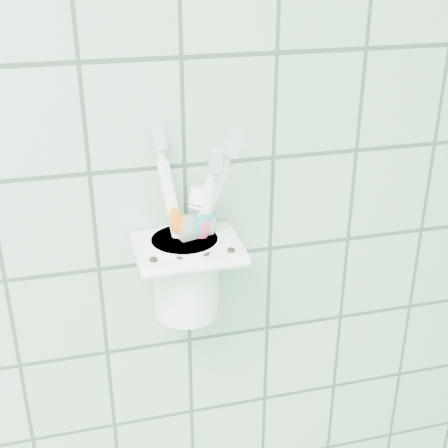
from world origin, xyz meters
The scene contains 6 objects.
holder_bracket centered at (0.63, 1.15, 1.29)m, with size 0.12×0.10×0.04m.
cup centered at (0.63, 1.16, 1.26)m, with size 0.08×0.08×0.10m.
toothbrush_pink centered at (0.64, 1.14, 1.32)m, with size 0.04×0.05×0.22m.
toothbrush_blue centered at (0.61, 1.16, 1.32)m, with size 0.08×0.02×0.22m.
toothbrush_orange centered at (0.64, 1.17, 1.31)m, with size 0.04×0.03×0.20m.
toothpaste_tube centered at (0.63, 1.14, 1.30)m, with size 0.06×0.04×0.16m.
Camera 1 is at (0.52, 0.54, 1.62)m, focal length 50.00 mm.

